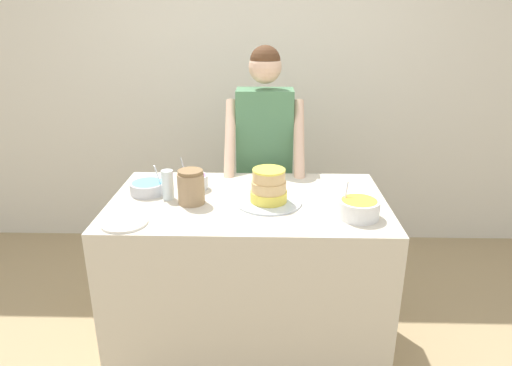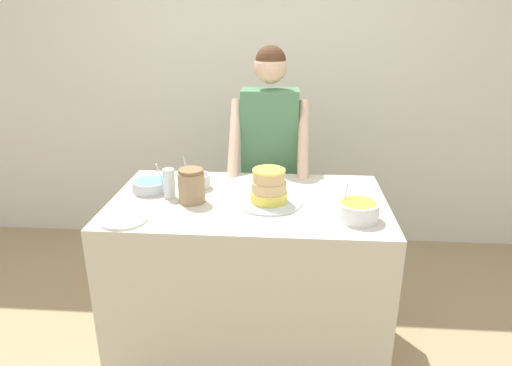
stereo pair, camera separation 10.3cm
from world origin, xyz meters
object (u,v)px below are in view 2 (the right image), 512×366
at_px(person_baker, 270,149).
at_px(frosting_bowl_purple, 196,180).
at_px(ceramic_plate, 124,220).
at_px(frosting_bowl_orange, 358,210).
at_px(frosting_bowl_blue, 150,185).
at_px(cake, 269,189).
at_px(drinking_glass, 169,183).
at_px(stoneware_jar, 191,186).

bearing_deg(person_baker, frosting_bowl_purple, -128.82).
bearing_deg(ceramic_plate, person_baker, 55.65).
relative_size(frosting_bowl_orange, frosting_bowl_blue, 1.03).
distance_m(frosting_bowl_orange, ceramic_plate, 1.08).
height_order(cake, frosting_bowl_orange, cake).
relative_size(drinking_glass, ceramic_plate, 0.73).
xyz_separation_m(frosting_bowl_orange, frosting_bowl_blue, (-1.06, 0.28, -0.01)).
relative_size(frosting_bowl_purple, ceramic_plate, 0.85).
bearing_deg(cake, person_baker, 92.27).
height_order(person_baker, drinking_glass, person_baker).
distance_m(frosting_bowl_blue, frosting_bowl_purple, 0.25).
relative_size(person_baker, ceramic_plate, 7.80).
height_order(frosting_bowl_orange, frosting_bowl_blue, frosting_bowl_blue).
relative_size(drinking_glass, stoneware_jar, 0.88).
height_order(cake, ceramic_plate, cake).
bearing_deg(person_baker, drinking_glass, -128.39).
relative_size(frosting_bowl_orange, ceramic_plate, 0.91).
relative_size(person_baker, frosting_bowl_purple, 9.19).
bearing_deg(frosting_bowl_blue, cake, -10.20).
xyz_separation_m(frosting_bowl_blue, drinking_glass, (0.12, -0.08, 0.04)).
distance_m(frosting_bowl_orange, frosting_bowl_blue, 1.10).
height_order(frosting_bowl_blue, ceramic_plate, frosting_bowl_blue).
bearing_deg(frosting_bowl_orange, frosting_bowl_purple, 156.98).
relative_size(person_baker, cake, 4.93).
relative_size(frosting_bowl_blue, ceramic_plate, 0.89).
bearing_deg(frosting_bowl_purple, cake, -24.85).
bearing_deg(stoneware_jar, cake, 1.83).
relative_size(frosting_bowl_orange, drinking_glass, 1.25).
bearing_deg(ceramic_plate, frosting_bowl_orange, 5.35).
bearing_deg(drinking_glass, person_baker, 51.61).
xyz_separation_m(person_baker, cake, (0.03, -0.66, -0.01)).
xyz_separation_m(frosting_bowl_orange, stoneware_jar, (-0.81, 0.15, 0.04)).
relative_size(cake, ceramic_plate, 1.58).
height_order(person_baker, cake, person_baker).
relative_size(frosting_bowl_blue, frosting_bowl_purple, 1.05).
bearing_deg(cake, stoneware_jar, -178.17).
height_order(ceramic_plate, stoneware_jar, stoneware_jar).
distance_m(person_baker, frosting_bowl_purple, 0.61).
height_order(frosting_bowl_blue, stoneware_jar, stoneware_jar).
height_order(person_baker, stoneware_jar, person_baker).
relative_size(frosting_bowl_blue, stoneware_jar, 1.08).
distance_m(person_baker, frosting_bowl_orange, 0.94).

